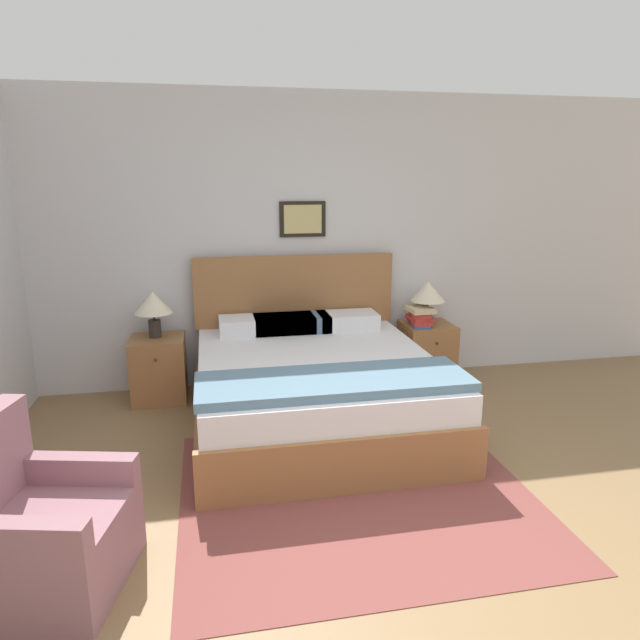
{
  "coord_description": "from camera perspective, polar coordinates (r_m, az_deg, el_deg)",
  "views": [
    {
      "loc": [
        -0.94,
        -2.08,
        1.87
      ],
      "look_at": [
        -0.2,
        1.65,
        0.91
      ],
      "focal_mm": 32.0,
      "sensor_mm": 36.0,
      "label": 1
    }
  ],
  "objects": [
    {
      "name": "book_hardcover_middle",
      "position": [
        5.28,
        9.92,
        -0.12
      ],
      "size": [
        0.19,
        0.28,
        0.03
      ],
      "rotation": [
        0.0,
        0.0,
        -0.09
      ],
      "color": "#B7332D",
      "rests_on": "book_thick_bottom"
    },
    {
      "name": "ground_plane",
      "position": [
        2.95,
        11.15,
        -25.46
      ],
      "size": [
        16.0,
        16.0,
        0.0
      ],
      "primitive_type": "plane",
      "color": "olive"
    },
    {
      "name": "table_lamp_by_door",
      "position": [
        5.33,
        10.74,
        2.64
      ],
      "size": [
        0.32,
        0.32,
        0.39
      ],
      "color": "#2D2823",
      "rests_on": "nightstand_by_door"
    },
    {
      "name": "wall_back",
      "position": [
        5.22,
        -0.84,
        7.87
      ],
      "size": [
        7.3,
        0.09,
        2.6
      ],
      "color": "silver",
      "rests_on": "ground_plane"
    },
    {
      "name": "book_thick_bottom",
      "position": [
        5.29,
        9.91,
        -0.42
      ],
      "size": [
        0.2,
        0.29,
        0.02
      ],
      "rotation": [
        0.0,
        0.0,
        -0.16
      ],
      "color": "#335693",
      "rests_on": "nightstand_by_door"
    },
    {
      "name": "book_slim_near_top",
      "position": [
        5.26,
        9.96,
        0.62
      ],
      "size": [
        0.2,
        0.27,
        0.04
      ],
      "rotation": [
        0.0,
        0.0,
        -0.16
      ],
      "color": "#B7332D",
      "rests_on": "book_novel_upper"
    },
    {
      "name": "table_lamp_near_window",
      "position": [
        4.97,
        -16.35,
        1.49
      ],
      "size": [
        0.32,
        0.32,
        0.39
      ],
      "color": "#2D2823",
      "rests_on": "nightstand_near_window"
    },
    {
      "name": "book_novel_upper",
      "position": [
        5.27,
        9.94,
        0.22
      ],
      "size": [
        0.2,
        0.25,
        0.03
      ],
      "rotation": [
        0.0,
        0.0,
        0.07
      ],
      "color": "#B7332D",
      "rests_on": "book_hardcover_middle"
    },
    {
      "name": "armchair",
      "position": [
        3.08,
        -26.34,
        -18.52
      ],
      "size": [
        0.8,
        0.8,
        0.83
      ],
      "rotation": [
        0.0,
        0.0,
        -1.8
      ],
      "color": "#8E606B",
      "rests_on": "ground_plane"
    },
    {
      "name": "book_paperback_top",
      "position": [
        5.25,
        9.98,
        1.05
      ],
      "size": [
        0.22,
        0.28,
        0.04
      ],
      "rotation": [
        0.0,
        0.0,
        0.04
      ],
      "color": "beige",
      "rests_on": "book_slim_near_top"
    },
    {
      "name": "area_rug_main",
      "position": [
        3.63,
        3.64,
        -16.87
      ],
      "size": [
        2.1,
        1.93,
        0.01
      ],
      "color": "brown",
      "rests_on": "ground_plane"
    },
    {
      "name": "nightstand_near_window",
      "position": [
        5.09,
        -15.8,
        -4.71
      ],
      "size": [
        0.45,
        0.46,
        0.55
      ],
      "color": "#936038",
      "rests_on": "ground_plane"
    },
    {
      "name": "bed",
      "position": [
        4.39,
        -0.54,
        -6.55
      ],
      "size": [
        1.8,
        2.04,
        1.19
      ],
      "color": "#936038",
      "rests_on": "ground_plane"
    },
    {
      "name": "nightstand_by_door",
      "position": [
        5.44,
        10.61,
        -3.18
      ],
      "size": [
        0.45,
        0.46,
        0.55
      ],
      "color": "#936038",
      "rests_on": "ground_plane"
    }
  ]
}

